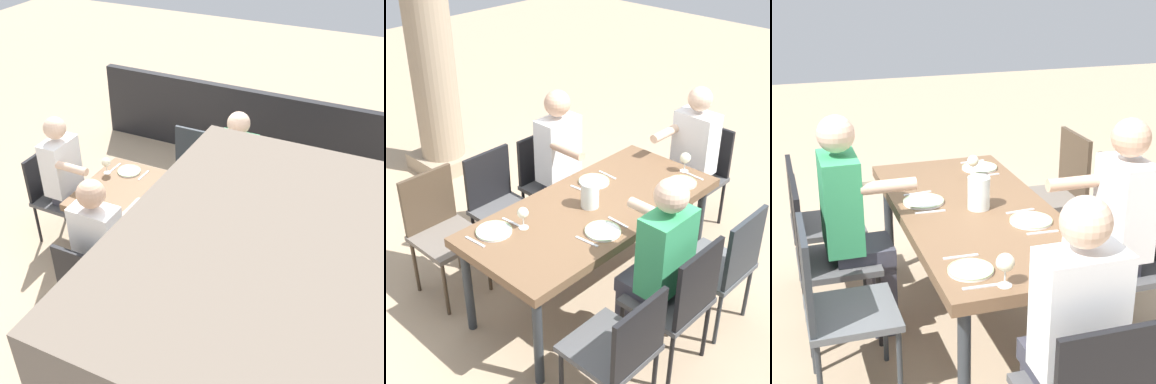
# 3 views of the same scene
# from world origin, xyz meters

# --- Properties ---
(ground_plane) EXTENTS (16.00, 16.00, 0.00)m
(ground_plane) POSITION_xyz_m (0.00, 0.00, 0.00)
(ground_plane) COLOR tan
(dining_table) EXTENTS (1.88, 0.84, 0.75)m
(dining_table) POSITION_xyz_m (0.00, 0.00, 0.69)
(dining_table) COLOR brown
(dining_table) RESTS_ON ground
(chair_west_north) EXTENTS (0.44, 0.44, 0.93)m
(chair_west_north) POSITION_xyz_m (-0.70, 0.84, 0.54)
(chair_west_north) COLOR #6A6158
(chair_west_north) RESTS_ON ground
(chair_west_south) EXTENTS (0.44, 0.44, 0.89)m
(chair_west_south) POSITION_xyz_m (-0.70, -0.84, 0.53)
(chair_west_south) COLOR #4F4F50
(chair_west_south) RESTS_ON ground
(chair_mid_north) EXTENTS (0.44, 0.44, 0.89)m
(chair_mid_north) POSITION_xyz_m (-0.17, 0.84, 0.51)
(chair_mid_north) COLOR #4F4F50
(chair_mid_north) RESTS_ON ground
(chair_mid_south) EXTENTS (0.44, 0.44, 0.94)m
(chair_mid_south) POSITION_xyz_m (-0.17, -0.84, 0.54)
(chair_mid_south) COLOR #4F4F50
(chair_mid_south) RESTS_ON ground
(chair_east_north) EXTENTS (0.44, 0.44, 0.87)m
(chair_east_north) POSITION_xyz_m (0.36, 0.84, 0.51)
(chair_east_north) COLOR #4F4F50
(chair_east_north) RESTS_ON ground
(chair_east_south) EXTENTS (0.44, 0.44, 0.92)m
(chair_east_south) POSITION_xyz_m (0.36, -0.85, 0.52)
(chair_east_south) COLOR #5B5E61
(chair_east_south) RESTS_ON ground
(chair_head_east) EXTENTS (0.44, 0.44, 0.89)m
(chair_head_east) POSITION_xyz_m (1.36, 0.00, 0.51)
(chair_head_east) COLOR #4F4F50
(chair_head_east) RESTS_ON ground
(diner_woman_green) EXTENTS (0.49, 0.35, 1.29)m
(diner_woman_green) POSITION_xyz_m (1.17, 0.00, 0.69)
(diner_woman_green) COLOR #3F3F4C
(diner_woman_green) RESTS_ON ground
(diner_man_white) EXTENTS (0.34, 0.49, 1.31)m
(diner_man_white) POSITION_xyz_m (0.36, 0.65, 0.70)
(diner_man_white) COLOR #3F3F4C
(diner_man_white) RESTS_ON ground
(diner_guest_third) EXTENTS (0.35, 0.49, 1.31)m
(diner_guest_third) POSITION_xyz_m (-0.16, -0.66, 0.70)
(diner_guest_third) COLOR #3F3F4C
(diner_guest_third) RESTS_ON ground
(patio_railing) EXTENTS (4.28, 0.10, 0.90)m
(patio_railing) POSITION_xyz_m (0.00, -2.16, 0.45)
(patio_railing) COLOR black
(patio_railing) RESTS_ON ground
(plate_0) EXTENTS (0.23, 0.23, 0.02)m
(plate_0) POSITION_xyz_m (-0.68, 0.25, 0.76)
(plate_0) COLOR white
(plate_0) RESTS_ON dining_table
(wine_glass_0) EXTENTS (0.07, 0.07, 0.15)m
(wine_glass_0) POSITION_xyz_m (-0.51, 0.15, 0.86)
(wine_glass_0) COLOR white
(wine_glass_0) RESTS_ON dining_table
(fork_0) EXTENTS (0.03, 0.17, 0.01)m
(fork_0) POSITION_xyz_m (-0.83, 0.25, 0.76)
(fork_0) COLOR silver
(fork_0) RESTS_ON dining_table
(spoon_0) EXTENTS (0.03, 0.17, 0.01)m
(spoon_0) POSITION_xyz_m (-0.53, 0.25, 0.76)
(spoon_0) COLOR silver
(spoon_0) RESTS_ON dining_table
(plate_1) EXTENTS (0.24, 0.24, 0.02)m
(plate_1) POSITION_xyz_m (-0.19, -0.25, 0.76)
(plate_1) COLOR white
(plate_1) RESTS_ON dining_table
(fork_1) EXTENTS (0.03, 0.17, 0.01)m
(fork_1) POSITION_xyz_m (-0.34, -0.25, 0.76)
(fork_1) COLOR silver
(fork_1) RESTS_ON dining_table
(spoon_1) EXTENTS (0.03, 0.17, 0.01)m
(spoon_1) POSITION_xyz_m (-0.04, -0.25, 0.76)
(spoon_1) COLOR silver
(spoon_1) RESTS_ON dining_table
(plate_2) EXTENTS (0.23, 0.23, 0.02)m
(plate_2) POSITION_xyz_m (0.25, 0.22, 0.76)
(plate_2) COLOR white
(plate_2) RESTS_ON dining_table
(fork_2) EXTENTS (0.03, 0.17, 0.01)m
(fork_2) POSITION_xyz_m (0.10, 0.22, 0.76)
(fork_2) COLOR silver
(fork_2) RESTS_ON dining_table
(spoon_2) EXTENTS (0.02, 0.17, 0.01)m
(spoon_2) POSITION_xyz_m (0.40, 0.22, 0.76)
(spoon_2) COLOR silver
(spoon_2) RESTS_ON dining_table
(plate_3) EXTENTS (0.21, 0.21, 0.02)m
(plate_3) POSITION_xyz_m (0.68, -0.26, 0.76)
(plate_3) COLOR white
(plate_3) RESTS_ON dining_table
(wine_glass_3) EXTENTS (0.08, 0.08, 0.15)m
(wine_glass_3) POSITION_xyz_m (0.85, -0.16, 0.86)
(wine_glass_3) COLOR white
(wine_glass_3) RESTS_ON dining_table
(fork_3) EXTENTS (0.02, 0.17, 0.01)m
(fork_3) POSITION_xyz_m (0.53, -0.26, 0.76)
(fork_3) COLOR silver
(fork_3) RESTS_ON dining_table
(spoon_3) EXTENTS (0.02, 0.17, 0.01)m
(spoon_3) POSITION_xyz_m (0.83, -0.26, 0.76)
(spoon_3) COLOR silver
(spoon_3) RESTS_ON dining_table
(water_pitcher) EXTENTS (0.13, 0.13, 0.18)m
(water_pitcher) POSITION_xyz_m (-0.02, 0.02, 0.84)
(water_pitcher) COLOR white
(water_pitcher) RESTS_ON dining_table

